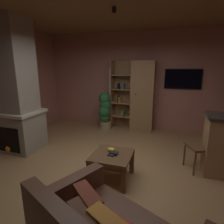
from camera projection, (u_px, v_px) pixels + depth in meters
The scene contains 14 objects.
floor at pixel (105, 174), 3.37m from camera, with size 5.60×5.56×0.02m, color #A37A4C.
wall_back at pixel (137, 82), 5.62m from camera, with size 5.72×0.06×2.86m, color #AD7060.
window_pane_back at pixel (119, 82), 5.76m from camera, with size 0.66×0.01×0.84m, color white.
stone_fireplace at pixel (15, 94), 4.10m from camera, with size 1.02×0.83×2.86m.
bookshelf_cabinet at pixel (140, 97), 5.42m from camera, with size 1.24×0.41×2.04m.
coffee_table at pixel (112, 159), 3.13m from camera, with size 0.65×0.66×0.46m.
table_book_0 at pixel (111, 155), 3.06m from camera, with size 0.11×0.08×0.02m, color black.
table_book_1 at pixel (114, 153), 3.10m from camera, with size 0.13×0.10×0.02m, color black.
table_book_2 at pixel (111, 149), 3.17m from camera, with size 0.11×0.09×0.02m, color gold.
dining_chair at pixel (204, 143), 3.39m from camera, with size 0.56×0.56×0.92m.
potted_floor_plant at pixel (105, 110), 5.59m from camera, with size 0.38×0.41×1.13m.
wall_mounted_tv at pixel (183, 79), 5.15m from camera, with size 0.97×0.06×0.55m.
track_light_spot_0 at pixel (22, 20), 3.75m from camera, with size 0.07×0.07×0.09m, color black.
track_light_spot_1 at pixel (114, 10), 3.09m from camera, with size 0.07×0.07×0.09m, color black.
Camera 1 is at (1.05, -2.82, 1.88)m, focal length 29.88 mm.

